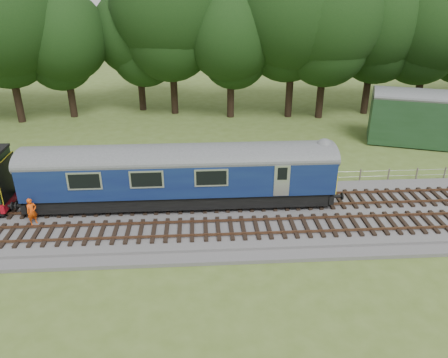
{
  "coord_description": "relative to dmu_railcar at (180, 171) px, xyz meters",
  "views": [
    {
      "loc": [
        -3.04,
        -22.12,
        13.06
      ],
      "look_at": [
        -1.58,
        1.4,
        2.0
      ],
      "focal_mm": 35.0,
      "sensor_mm": 36.0,
      "label": 1
    }
  ],
  "objects": [
    {
      "name": "track_north",
      "position": [
        4.17,
        -0.0,
        -2.19
      ],
      "size": [
        67.2,
        2.4,
        0.21
      ],
      "color": "black",
      "rests_on": "ballast"
    },
    {
      "name": "worker",
      "position": [
        -8.22,
        -1.74,
        -1.47
      ],
      "size": [
        0.67,
        0.67,
        1.57
      ],
      "primitive_type": "imported",
      "rotation": [
        0.0,
        0.0,
        0.77
      ],
      "color": "#FA500D",
      "rests_on": "ballast"
    },
    {
      "name": "dmu_railcar",
      "position": [
        0.0,
        0.0,
        0.0
      ],
      "size": [
        18.05,
        2.86,
        3.88
      ],
      "color": "black",
      "rests_on": "ground"
    },
    {
      "name": "fence",
      "position": [
        4.17,
        3.1,
        -2.61
      ],
      "size": [
        64.0,
        0.12,
        1.0
      ],
      "primitive_type": null,
      "color": "#6B6054",
      "rests_on": "ground"
    },
    {
      "name": "ballast",
      "position": [
        4.17,
        -1.4,
        -2.43
      ],
      "size": [
        70.0,
        7.0,
        0.35
      ],
      "primitive_type": "cube",
      "color": "#4C4C4F",
      "rests_on": "ground"
    },
    {
      "name": "tree_line",
      "position": [
        4.17,
        20.6,
        -2.61
      ],
      "size": [
        70.0,
        8.0,
        18.0
      ],
      "primitive_type": null,
      "color": "black",
      "rests_on": "ground"
    },
    {
      "name": "track_south",
      "position": [
        4.17,
        -3.0,
        -2.19
      ],
      "size": [
        67.2,
        2.4,
        0.21
      ],
      "color": "black",
      "rests_on": "ballast"
    },
    {
      "name": "ground",
      "position": [
        4.17,
        -1.4,
        -2.61
      ],
      "size": [
        120.0,
        120.0,
        0.0
      ],
      "primitive_type": "plane",
      "color": "#4F6525",
      "rests_on": "ground"
    }
  ]
}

